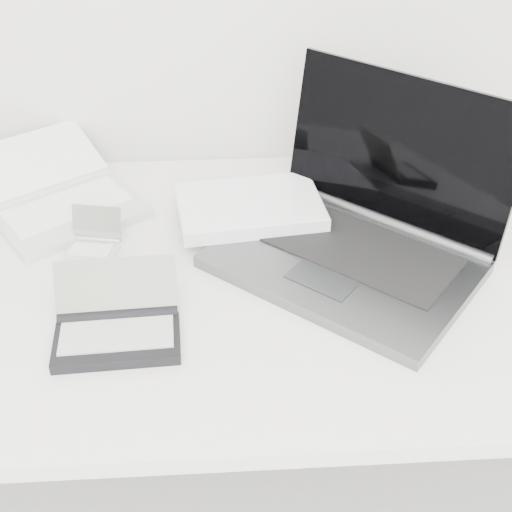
{
  "coord_description": "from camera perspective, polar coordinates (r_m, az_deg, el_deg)",
  "views": [
    {
      "loc": [
        -0.09,
        0.56,
        1.51
      ],
      "look_at": [
        -0.03,
        1.51,
        0.79
      ],
      "focal_mm": 50.0,
      "sensor_mm": 36.0,
      "label": 1
    }
  ],
  "objects": [
    {
      "name": "desk",
      "position": [
        1.29,
        1.23,
        -2.67
      ],
      "size": [
        1.6,
        0.8,
        0.73
      ],
      "color": "white",
      "rests_on": "ground"
    },
    {
      "name": "laptop_large",
      "position": [
        1.29,
        6.23,
        2.47
      ],
      "size": [
        0.6,
        0.55,
        0.29
      ],
      "rotation": [
        0.0,
        0.0,
        -0.69
      ],
      "color": "#585B5D",
      "rests_on": "desk"
    },
    {
      "name": "netbook_open_white",
      "position": [
        1.46,
        -15.41,
        4.43
      ],
      "size": [
        0.41,
        0.43,
        0.08
      ],
      "rotation": [
        0.0,
        0.0,
        0.58
      ],
      "color": "silver",
      "rests_on": "desk"
    },
    {
      "name": "pda_silver",
      "position": [
        1.32,
        -12.89,
        0.89
      ],
      "size": [
        0.11,
        0.11,
        0.07
      ],
      "rotation": [
        0.0,
        0.0,
        -0.2
      ],
      "color": "white",
      "rests_on": "desk"
    },
    {
      "name": "palmtop_charcoal",
      "position": [
        1.14,
        -11.05,
        -5.58
      ],
      "size": [
        0.2,
        0.17,
        0.09
      ],
      "rotation": [
        0.0,
        0.0,
        0.05
      ],
      "color": "black",
      "rests_on": "desk"
    }
  ]
}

